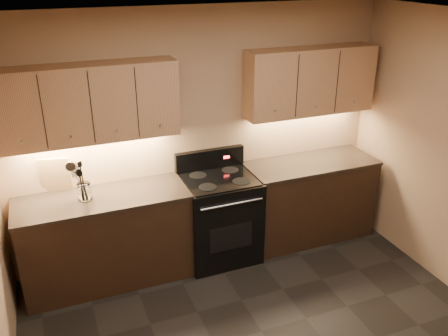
# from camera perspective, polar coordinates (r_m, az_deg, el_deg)

# --- Properties ---
(ceiling) EXTENTS (4.00, 4.00, 0.00)m
(ceiling) POSITION_cam_1_polar(r_m,az_deg,el_deg) (2.87, 10.33, 15.77)
(ceiling) COLOR silver
(ceiling) RESTS_ON wall_back
(wall_back) EXTENTS (4.00, 0.04, 2.60)m
(wall_back) POSITION_cam_1_polar(r_m,az_deg,el_deg) (4.96, -2.80, 3.97)
(wall_back) COLOR tan
(wall_back) RESTS_ON ground
(counter_left) EXTENTS (1.62, 0.62, 0.93)m
(counter_left) POSITION_cam_1_polar(r_m,az_deg,el_deg) (4.84, -13.93, -8.27)
(counter_left) COLOR black
(counter_left) RESTS_ON ground
(counter_right) EXTENTS (1.46, 0.62, 0.93)m
(counter_right) POSITION_cam_1_polar(r_m,az_deg,el_deg) (5.52, 10.10, -3.71)
(counter_right) COLOR black
(counter_right) RESTS_ON ground
(stove) EXTENTS (0.76, 0.68, 1.14)m
(stove) POSITION_cam_1_polar(r_m,az_deg,el_deg) (5.05, -0.57, -5.85)
(stove) COLOR black
(stove) RESTS_ON ground
(upper_cab_left) EXTENTS (1.60, 0.30, 0.70)m
(upper_cab_left) POSITION_cam_1_polar(r_m,az_deg,el_deg) (4.45, -15.92, 7.49)
(upper_cab_left) COLOR tan
(upper_cab_left) RESTS_ON wall_back
(upper_cab_right) EXTENTS (1.44, 0.30, 0.70)m
(upper_cab_right) POSITION_cam_1_polar(r_m,az_deg,el_deg) (5.17, 10.31, 10.25)
(upper_cab_right) COLOR tan
(upper_cab_right) RESTS_ON wall_back
(outlet_plate) EXTENTS (0.08, 0.01, 0.12)m
(outlet_plate) POSITION_cam_1_polar(r_m,az_deg,el_deg) (4.79, -17.59, -0.21)
(outlet_plate) COLOR #B2B5BA
(outlet_plate) RESTS_ON wall_back
(utensil_crock) EXTENTS (0.16, 0.16, 0.16)m
(utensil_crock) POSITION_cam_1_polar(r_m,az_deg,el_deg) (4.58, -16.43, -2.80)
(utensil_crock) COLOR white
(utensil_crock) RESTS_ON counter_left
(cutting_board) EXTENTS (0.30, 0.14, 0.36)m
(cutting_board) POSITION_cam_1_polar(r_m,az_deg,el_deg) (4.76, -19.64, -0.80)
(cutting_board) COLOR tan
(cutting_board) RESTS_ON counter_left
(black_spoon) EXTENTS (0.09, 0.13, 0.33)m
(black_spoon) POSITION_cam_1_polar(r_m,az_deg,el_deg) (4.55, -16.69, -1.60)
(black_spoon) COLOR black
(black_spoon) RESTS_ON utensil_crock
(black_turner) EXTENTS (0.13, 0.12, 0.39)m
(black_turner) POSITION_cam_1_polar(r_m,az_deg,el_deg) (4.51, -16.49, -1.38)
(black_turner) COLOR black
(black_turner) RESTS_ON utensil_crock
(steel_spatula) EXTENTS (0.18, 0.13, 0.38)m
(steel_spatula) POSITION_cam_1_polar(r_m,az_deg,el_deg) (4.55, -16.45, -1.25)
(steel_spatula) COLOR silver
(steel_spatula) RESTS_ON utensil_crock
(steel_skimmer) EXTENTS (0.21, 0.10, 0.39)m
(steel_skimmer) POSITION_cam_1_polar(r_m,az_deg,el_deg) (4.51, -16.26, -1.35)
(steel_skimmer) COLOR silver
(steel_skimmer) RESTS_ON utensil_crock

